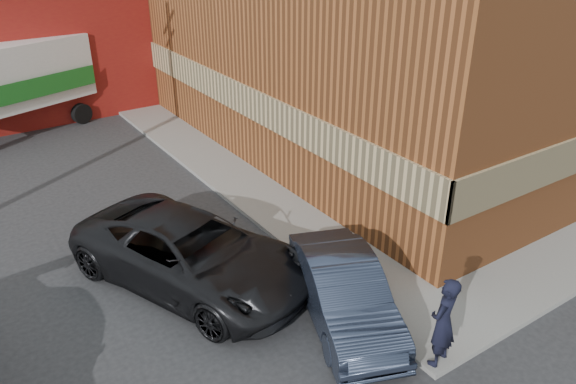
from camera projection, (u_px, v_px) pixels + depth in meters
ground at (387, 317)px, 11.80m from camera, size 90.00×90.00×0.00m
brick_building at (400, 1)px, 20.60m from camera, size 14.25×18.25×9.36m
sidewalk_west at (215, 165)px, 18.74m from camera, size 1.80×18.00×0.12m
man at (443, 322)px, 10.09m from camera, size 0.76×0.61×1.83m
sedan at (344, 292)px, 11.47m from camera, size 2.83×4.36×1.36m
suv_a at (191, 253)px, 12.55m from camera, size 4.62×6.35×1.60m
box_truck at (31, 78)px, 21.25m from camera, size 7.29×4.18×3.45m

